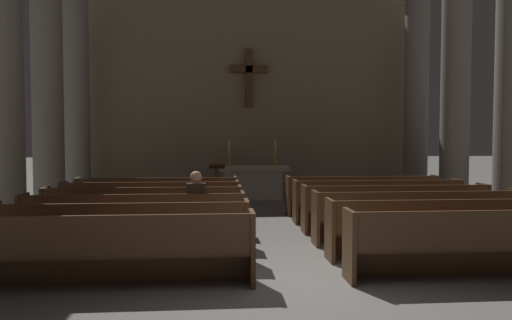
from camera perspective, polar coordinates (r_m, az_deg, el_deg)
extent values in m
plane|color=slate|center=(6.64, 5.18, -13.93)|extent=(80.00, 80.00, 0.00)
cube|color=brown|center=(6.59, -16.93, -10.35)|extent=(3.62, 0.40, 0.05)
cube|color=brown|center=(6.31, -17.40, -8.37)|extent=(3.62, 0.05, 0.50)
cube|color=brown|center=(6.81, -16.58, -11.86)|extent=(3.62, 0.04, 0.40)
cube|color=brown|center=(6.42, -0.47, -10.11)|extent=(0.06, 0.50, 0.95)
cube|color=brown|center=(7.63, -15.17, -8.53)|extent=(3.62, 0.40, 0.05)
cube|color=brown|center=(7.37, -15.52, -6.77)|extent=(3.62, 0.05, 0.50)
cube|color=brown|center=(7.85, -14.91, -9.89)|extent=(3.62, 0.04, 0.40)
cube|color=brown|center=(7.49, -1.09, -8.26)|extent=(0.06, 0.50, 0.95)
cube|color=brown|center=(8.69, -13.85, -7.14)|extent=(3.62, 0.40, 0.05)
cube|color=brown|center=(8.43, -14.12, -5.56)|extent=(3.62, 0.05, 0.50)
cube|color=brown|center=(8.91, -13.65, -8.37)|extent=(3.62, 0.04, 0.40)
cube|color=brown|center=(8.57, -1.55, -6.87)|extent=(0.06, 0.50, 0.95)
cube|color=brown|center=(9.14, -25.41, -6.52)|extent=(0.06, 0.50, 0.95)
cube|color=brown|center=(9.76, -12.82, -6.05)|extent=(3.62, 0.40, 0.05)
cube|color=brown|center=(9.50, -13.03, -4.62)|extent=(3.62, 0.05, 0.50)
cube|color=brown|center=(9.97, -12.66, -7.17)|extent=(3.62, 0.04, 0.40)
cube|color=brown|center=(9.64, -1.91, -5.79)|extent=(0.06, 0.50, 0.95)
cube|color=brown|center=(10.16, -23.22, -5.57)|extent=(0.06, 0.50, 0.95)
cube|color=brown|center=(10.83, -12.00, -5.17)|extent=(3.62, 0.40, 0.05)
cube|color=brown|center=(10.57, -12.17, -3.86)|extent=(3.62, 0.05, 0.50)
cube|color=brown|center=(11.04, -11.87, -6.20)|extent=(3.62, 0.04, 0.40)
cube|color=brown|center=(10.72, -2.19, -4.92)|extent=(0.06, 0.50, 0.95)
cube|color=brown|center=(11.19, -21.43, -4.79)|extent=(0.06, 0.50, 0.95)
cube|color=brown|center=(11.90, -11.33, -4.46)|extent=(3.62, 0.40, 0.05)
cube|color=brown|center=(11.65, -11.47, -3.25)|extent=(3.62, 0.05, 0.50)
cube|color=brown|center=(12.11, -11.22, -5.41)|extent=(3.62, 0.04, 0.40)
cube|color=brown|center=(11.81, -2.42, -4.22)|extent=(0.06, 0.50, 0.95)
cube|color=brown|center=(12.23, -19.95, -4.14)|extent=(0.06, 0.50, 0.95)
cube|color=brown|center=(7.36, 24.81, -9.10)|extent=(3.62, 0.40, 0.05)
cube|color=brown|center=(7.12, 25.75, -7.26)|extent=(3.62, 0.05, 0.50)
cube|color=brown|center=(7.57, 24.09, -10.52)|extent=(3.62, 0.04, 0.40)
cube|color=brown|center=(6.64, 10.74, -9.74)|extent=(0.06, 0.50, 0.95)
cube|color=brown|center=(8.31, 21.07, -7.69)|extent=(3.62, 0.40, 0.05)
cube|color=brown|center=(8.07, 21.80, -6.04)|extent=(3.62, 0.05, 0.50)
cube|color=brown|center=(8.52, 20.51, -8.98)|extent=(3.62, 0.04, 0.40)
cube|color=brown|center=(7.68, 8.56, -8.02)|extent=(0.06, 0.50, 0.95)
cube|color=brown|center=(9.30, 18.13, -6.55)|extent=(3.62, 0.40, 0.05)
cube|color=brown|center=(9.05, 18.71, -5.05)|extent=(3.62, 0.05, 0.50)
cube|color=brown|center=(9.50, 17.68, -7.73)|extent=(3.62, 0.04, 0.40)
cube|color=brown|center=(8.73, 6.90, -6.71)|extent=(0.06, 0.50, 0.95)
cube|color=brown|center=(10.30, 15.76, -5.62)|extent=(3.62, 0.40, 0.05)
cube|color=brown|center=(10.05, 16.23, -4.25)|extent=(3.62, 0.05, 0.50)
cube|color=brown|center=(10.50, 15.40, -6.70)|extent=(3.62, 0.04, 0.40)
cube|color=brown|center=(9.79, 5.61, -5.67)|extent=(0.06, 0.50, 0.95)
cube|color=brown|center=(11.05, 24.81, -4.95)|extent=(0.06, 0.50, 0.95)
cube|color=brown|center=(11.32, 13.83, -4.85)|extent=(3.62, 0.40, 0.05)
cube|color=brown|center=(11.07, 14.21, -3.59)|extent=(3.62, 0.05, 0.50)
cube|color=brown|center=(11.52, 13.53, -5.85)|extent=(3.62, 0.04, 0.40)
cube|color=brown|center=(10.85, 4.58, -4.84)|extent=(0.06, 0.50, 0.95)
cube|color=brown|center=(12.00, 22.24, -4.31)|extent=(0.06, 0.50, 0.95)
cube|color=brown|center=(12.35, 12.21, -4.21)|extent=(3.62, 0.40, 0.05)
cube|color=brown|center=(12.11, 12.54, -3.04)|extent=(3.62, 0.05, 0.50)
cube|color=brown|center=(12.55, 11.97, -5.13)|extent=(3.62, 0.04, 0.40)
cube|color=brown|center=(11.92, 3.74, -4.15)|extent=(0.06, 0.50, 0.95)
cube|color=brown|center=(12.98, 20.05, -3.75)|extent=(0.06, 0.50, 0.95)
cube|color=gray|center=(11.09, -26.92, -6.92)|extent=(1.05, 1.05, 0.20)
cylinder|color=gray|center=(11.02, -27.26, 9.00)|extent=(0.75, 0.75, 6.33)
cube|color=gray|center=(12.09, 27.35, -6.15)|extent=(1.05, 1.05, 0.20)
cube|color=gray|center=(13.48, -22.77, -5.17)|extent=(1.05, 1.05, 0.20)
cylinder|color=gray|center=(13.41, -23.01, 7.90)|extent=(0.75, 0.75, 6.33)
cube|color=gray|center=(14.31, 21.88, -4.71)|extent=(1.05, 1.05, 0.20)
cylinder|color=gray|center=(14.25, 22.10, 7.60)|extent=(0.75, 0.75, 6.33)
cube|color=gray|center=(15.92, -19.89, -3.94)|extent=(1.05, 1.05, 0.20)
cylinder|color=gray|center=(15.86, -20.07, 7.12)|extent=(0.75, 0.75, 6.33)
cube|color=gray|center=(16.63, 17.92, -3.63)|extent=(1.05, 1.05, 0.20)
cylinder|color=gray|center=(16.58, 18.07, 6.95)|extent=(0.75, 0.75, 6.33)
cube|color=#BCB7AD|center=(14.91, -0.43, -2.90)|extent=(1.76, 0.72, 0.88)
cube|color=#BCB7AD|center=(14.87, -0.43, -0.98)|extent=(2.20, 0.90, 0.12)
cube|color=silver|center=(14.87, -0.43, -0.73)|extent=(2.09, 0.86, 0.01)
cylinder|color=#B79338|center=(14.83, -3.13, -0.68)|extent=(0.16, 0.16, 0.02)
cylinder|color=#B79338|center=(14.82, -3.13, 0.11)|extent=(0.07, 0.07, 0.43)
cylinder|color=silver|center=(14.81, -3.14, 1.63)|extent=(0.04, 0.04, 0.35)
cylinder|color=#B79338|center=(14.94, 2.25, -0.66)|extent=(0.16, 0.16, 0.02)
cylinder|color=#B79338|center=(14.93, 2.25, 0.13)|extent=(0.07, 0.07, 0.43)
cylinder|color=silver|center=(14.91, 2.25, 1.64)|extent=(0.04, 0.04, 0.35)
cube|color=gray|center=(16.65, -0.88, 8.16)|extent=(11.75, 0.25, 6.96)
cube|color=brown|center=(16.45, -0.83, 9.45)|extent=(0.23, 0.23, 1.91)
cube|color=brown|center=(16.48, -0.83, 10.44)|extent=(1.22, 0.23, 0.23)
cylinder|color=brown|center=(13.73, -4.53, -5.16)|extent=(0.36, 0.36, 0.04)
cylinder|color=brown|center=(13.67, -4.53, -3.06)|extent=(0.10, 0.10, 1.05)
cube|color=brown|center=(13.63, -4.54, -0.74)|extent=(0.44, 0.31, 0.15)
cube|color=#26262B|center=(8.80, -6.86, -8.28)|extent=(0.24, 0.14, 0.45)
cube|color=#26262B|center=(8.62, -6.90, -6.59)|extent=(0.28, 0.36, 0.12)
cube|color=#2D2319|center=(8.45, -6.95, -4.52)|extent=(0.32, 0.20, 0.54)
sphere|color=tan|center=(8.41, -6.96, -1.95)|extent=(0.20, 0.20, 0.20)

